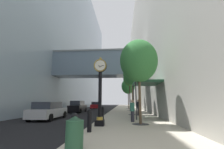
% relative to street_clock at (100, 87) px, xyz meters
% --- Properties ---
extents(ground_plane, '(110.00, 110.00, 0.00)m').
position_rel_street_clock_xyz_m(ground_plane, '(-0.65, 19.68, -2.53)').
color(ground_plane, black).
rests_on(ground_plane, ground).
extents(sidewalk_right, '(5.51, 80.00, 0.14)m').
position_rel_street_clock_xyz_m(sidewalk_right, '(2.11, 22.68, -2.46)').
color(sidewalk_right, '#BCB29E').
rests_on(sidewalk_right, ground).
extents(building_block_left, '(22.98, 80.00, 35.07)m').
position_rel_street_clock_xyz_m(building_block_left, '(-13.25, 22.61, 14.93)').
color(building_block_left, '#93A8B7').
rests_on(building_block_left, ground).
extents(building_block_right, '(9.00, 80.00, 27.97)m').
position_rel_street_clock_xyz_m(building_block_right, '(9.36, 22.68, 11.45)').
color(building_block_right, '#B7B2A8').
rests_on(building_block_right, ground).
extents(street_clock, '(0.84, 0.55, 4.36)m').
position_rel_street_clock_xyz_m(street_clock, '(0.00, 0.00, 0.00)').
color(street_clock, black).
rests_on(street_clock, sidewalk_right).
extents(bollard_nearest, '(0.24, 0.24, 1.09)m').
position_rel_street_clock_xyz_m(bollard_nearest, '(-0.21, -4.49, -1.82)').
color(bollard_nearest, black).
rests_on(bollard_nearest, sidewalk_right).
extents(bollard_second, '(0.24, 0.24, 1.09)m').
position_rel_street_clock_xyz_m(bollard_second, '(-0.21, -2.01, -1.82)').
color(bollard_second, black).
rests_on(bollard_second, sidewalk_right).
extents(bollard_fourth, '(0.24, 0.24, 1.09)m').
position_rel_street_clock_xyz_m(bollard_fourth, '(-0.21, 2.94, -1.82)').
color(bollard_fourth, black).
rests_on(bollard_fourth, sidewalk_right).
extents(street_tree_near, '(2.61, 2.61, 5.80)m').
position_rel_street_clock_xyz_m(street_tree_near, '(2.58, 0.83, 1.89)').
color(street_tree_near, '#333335').
rests_on(street_tree_near, sidewalk_right).
extents(street_tree_mid_near, '(2.17, 2.17, 5.93)m').
position_rel_street_clock_xyz_m(street_tree_mid_near, '(2.58, 8.58, 2.25)').
color(street_tree_mid_near, '#333335').
rests_on(street_tree_mid_near, sidewalk_right).
extents(street_tree_mid_far, '(2.13, 2.13, 6.51)m').
position_rel_street_clock_xyz_m(street_tree_mid_far, '(2.58, 16.33, 2.85)').
color(street_tree_mid_far, '#333335').
rests_on(street_tree_mid_far, sidewalk_right).
extents(street_tree_far, '(2.90, 2.90, 6.46)m').
position_rel_street_clock_xyz_m(street_tree_far, '(2.58, 24.08, 2.38)').
color(street_tree_far, '#333335').
rests_on(street_tree_far, sidewalk_right).
extents(trash_bin, '(0.53, 0.53, 1.05)m').
position_rel_street_clock_xyz_m(trash_bin, '(0.03, -5.18, -1.85)').
color(trash_bin, '#234C33').
rests_on(trash_bin, sidewalk_right).
extents(pedestrian_walking, '(0.48, 0.48, 1.71)m').
position_rel_street_clock_xyz_m(pedestrian_walking, '(3.11, 7.51, -1.48)').
color(pedestrian_walking, '#23232D').
rests_on(pedestrian_walking, sidewalk_right).
extents(pedestrian_by_clock, '(0.46, 0.46, 1.62)m').
position_rel_street_clock_xyz_m(pedestrian_by_clock, '(2.15, 2.11, -1.53)').
color(pedestrian_by_clock, '#23232D').
rests_on(pedestrian_by_clock, sidewalk_right).
extents(storefront_awning, '(2.40, 3.60, 3.30)m').
position_rel_street_clock_xyz_m(storefront_awning, '(3.62, 4.95, 0.75)').
color(storefront_awning, '#235138').
rests_on(storefront_awning, sidewalk_right).
extents(car_black_near, '(1.94, 4.66, 1.75)m').
position_rel_street_clock_xyz_m(car_black_near, '(-5.47, 13.90, -1.69)').
color(car_black_near, black).
rests_on(car_black_near, ground).
extents(car_red_mid, '(2.06, 4.43, 1.57)m').
position_rel_street_clock_xyz_m(car_red_mid, '(-4.67, 25.72, -1.76)').
color(car_red_mid, '#AD191E').
rests_on(car_red_mid, ground).
extents(car_silver_far, '(2.14, 4.72, 1.57)m').
position_rel_street_clock_xyz_m(car_silver_far, '(-5.43, 4.36, -1.76)').
color(car_silver_far, '#B7BABF').
rests_on(car_silver_far, ground).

